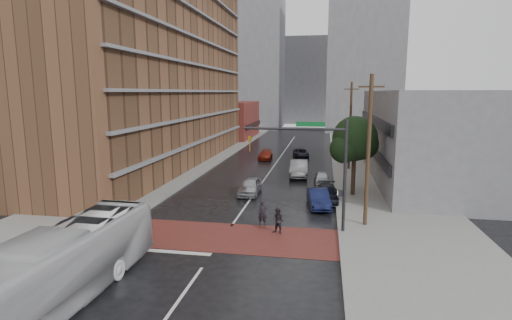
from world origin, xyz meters
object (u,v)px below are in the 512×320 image
at_px(pedestrian_a, 263,213).
at_px(car_parked_mid, 327,193).
at_px(suv_travel, 301,153).
at_px(transit_bus, 62,266).
at_px(car_travel_c, 266,155).
at_px(car_travel_a, 250,186).
at_px(car_parked_far, 322,178).
at_px(car_travel_b, 299,168).
at_px(pedestrian_b, 278,221).
at_px(car_parked_near, 318,198).

bearing_deg(pedestrian_a, car_parked_mid, 40.90).
xyz_separation_m(suv_travel, car_parked_mid, (3.48, -22.03, 0.05)).
distance_m(transit_bus, suv_travel, 40.88).
bearing_deg(car_travel_c, transit_bus, -95.80).
xyz_separation_m(car_travel_a, car_parked_far, (6.17, 4.92, -0.11)).
bearing_deg(car_parked_mid, suv_travel, 97.16).
relative_size(pedestrian_a, car_travel_b, 0.33).
height_order(pedestrian_b, car_parked_far, pedestrian_b).
height_order(pedestrian_a, car_travel_c, pedestrian_a).
bearing_deg(car_travel_b, suv_travel, 89.95).
distance_m(pedestrian_a, car_parked_near, 6.26).
height_order(pedestrian_a, pedestrian_b, pedestrian_a).
height_order(pedestrian_a, car_parked_far, pedestrian_a).
height_order(pedestrian_b, car_parked_near, pedestrian_b).
bearing_deg(car_travel_a, pedestrian_b, -69.35).
height_order(pedestrian_a, suv_travel, pedestrian_a).
xyz_separation_m(car_travel_c, car_parked_mid, (8.04, -19.63, 0.04)).
height_order(pedestrian_a, car_parked_near, pedestrian_a).
relative_size(pedestrian_b, car_travel_b, 0.32).
bearing_deg(car_travel_c, car_travel_b, -64.57).
distance_m(transit_bus, pedestrian_b, 12.69).
xyz_separation_m(car_travel_a, car_travel_c, (-1.39, 18.55, -0.14)).
bearing_deg(car_parked_mid, car_parked_far, 92.68).
xyz_separation_m(transit_bus, suv_travel, (7.64, 40.14, -1.01)).
distance_m(suv_travel, car_parked_near, 24.08).
height_order(pedestrian_b, car_travel_a, pedestrian_b).
relative_size(pedestrian_b, car_parked_near, 0.39).
height_order(pedestrian_b, car_travel_b, car_travel_b).
bearing_deg(car_parked_mid, car_travel_c, 110.46).
xyz_separation_m(transit_bus, pedestrian_b, (8.07, 9.77, -0.77)).
bearing_deg(pedestrian_a, pedestrian_b, -65.88).
bearing_deg(pedestrian_a, car_travel_c, 80.28).
distance_m(car_travel_b, car_parked_far, 4.21).
bearing_deg(pedestrian_a, suv_travel, 70.67).
bearing_deg(car_parked_near, pedestrian_a, -133.53).
height_order(pedestrian_b, car_travel_c, pedestrian_b).
distance_m(pedestrian_a, car_travel_a, 8.43).
bearing_deg(car_parked_far, pedestrian_a, -109.31).
bearing_deg(car_travel_a, pedestrian_a, -73.76).
bearing_deg(car_parked_mid, pedestrian_a, -123.11).
xyz_separation_m(pedestrian_a, car_parked_near, (3.60, 5.12, -0.17)).
relative_size(car_travel_b, car_parked_near, 1.23).
relative_size(car_parked_near, car_parked_mid, 0.97).
height_order(transit_bus, suv_travel, transit_bus).
relative_size(transit_bus, pedestrian_a, 6.64).
bearing_deg(car_parked_far, car_travel_c, 115.96).
distance_m(car_travel_c, car_parked_far, 15.59).
relative_size(suv_travel, car_parked_mid, 0.97).
relative_size(transit_bus, car_travel_a, 2.68).
distance_m(transit_bus, car_parked_mid, 21.28).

